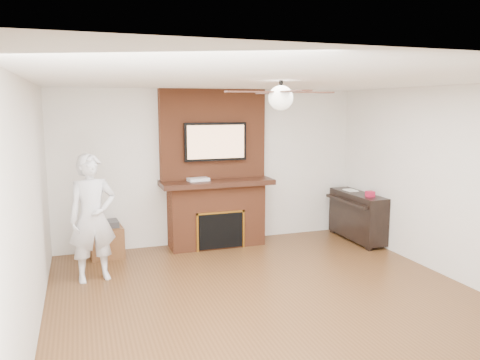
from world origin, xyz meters
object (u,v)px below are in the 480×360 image
object	(u,v)px
side_table	(106,240)
piano	(357,215)
person	(92,218)
fireplace	(215,184)

from	to	relation	value
side_table	piano	world-z (taller)	piano
person	side_table	xyz separation A→B (m)	(0.20, 0.94, -0.57)
fireplace	piano	bearing A→B (deg)	-13.38
fireplace	side_table	bearing A→B (deg)	-177.76
fireplace	person	bearing A→B (deg)	-152.34
side_table	fireplace	bearing A→B (deg)	-2.52
fireplace	side_table	distance (m)	1.87
person	piano	world-z (taller)	person
piano	fireplace	bearing A→B (deg)	166.49
fireplace	piano	world-z (taller)	fireplace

